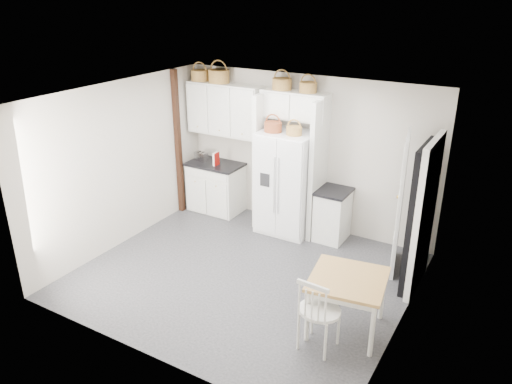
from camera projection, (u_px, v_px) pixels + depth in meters
The scene contains 28 objects.
floor at pixel (244, 275), 7.26m from camera, with size 4.50×4.50×0.00m, color #242329.
ceiling at pixel (243, 97), 6.26m from camera, with size 4.50×4.50×0.00m, color white.
wall_back at pixel (306, 153), 8.35m from camera, with size 4.50×4.50×0.00m, color #B7AD9B.
wall_left at pixel (121, 165), 7.81m from camera, with size 4.00×4.00×0.00m, color #B7AD9B.
wall_right at pixel (411, 231), 5.71m from camera, with size 4.00×4.00×0.00m, color #B7AD9B.
refrigerator at pixel (287, 183), 8.28m from camera, with size 0.90×0.72×1.73m, color white.
base_cab_left at pixel (216, 188), 9.21m from camera, with size 0.95×0.60×0.88m, color white.
base_cab_right at pixel (332, 216), 8.15m from camera, with size 0.47×0.56×0.82m, color white.
dining_table at pixel (346, 304), 5.99m from camera, with size 0.87×0.87×0.72m, color olive.
windsor_chair at pixel (320, 310), 5.63m from camera, with size 0.49×0.45×1.00m, color white.
counter_left at pixel (215, 164), 9.04m from camera, with size 0.99×0.64×0.04m, color black.
counter_right at pixel (334, 192), 7.99m from camera, with size 0.51×0.60×0.04m, color black.
toaster at pixel (201, 156), 9.13m from camera, with size 0.23×0.14×0.16m, color silver.
cookbook_red at pixel (217, 159), 8.88m from camera, with size 0.03×0.15×0.23m, color maroon.
cookbook_cream at pixel (216, 159), 8.89m from camera, with size 0.03×0.16×0.24m, color white.
basket_upper_a at pixel (200, 75), 8.72m from camera, with size 0.32×0.32×0.18m, color brown.
basket_upper_b at pixel (219, 76), 8.52m from camera, with size 0.37×0.37×0.22m, color brown.
basket_bridge_a at pixel (282, 84), 7.96m from camera, with size 0.32×0.32×0.18m, color brown.
basket_bridge_b at pixel (308, 87), 7.75m from camera, with size 0.28×0.28×0.16m, color brown.
basket_fridge_a at pixel (273, 127), 7.94m from camera, with size 0.29×0.29×0.16m, color brown.
basket_fridge_b at pixel (294, 131), 7.77m from camera, with size 0.25×0.25×0.14m, color brown.
upper_cabinet at pixel (225, 109), 8.69m from camera, with size 1.40×0.34×0.90m, color white.
bridge_cabinet at pixel (295, 105), 7.97m from camera, with size 1.12×0.34×0.45m, color white.
fridge_panel_left at pixel (263, 160), 8.48m from camera, with size 0.08×0.60×2.30m, color white.
fridge_panel_right at pixel (318, 170), 8.00m from camera, with size 0.08×0.60×2.30m, color white.
trim_post at pixel (178, 143), 8.86m from camera, with size 0.09×0.09×2.60m, color black.
doorway_void at pixel (421, 218), 6.65m from camera, with size 0.18×0.85×2.05m, color black.
door_slab at pixel (401, 204), 7.09m from camera, with size 0.80×0.04×2.05m, color white.
Camera 1 is at (3.30, -5.30, 3.89)m, focal length 35.00 mm.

